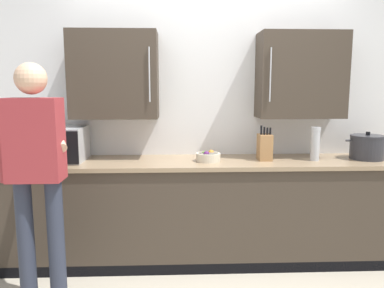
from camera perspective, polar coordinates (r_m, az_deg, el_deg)
back_wall_tiled at (r=3.41m, az=2.31°, el=6.72°), size 4.09×0.44×2.65m
counter_unit at (r=3.29m, az=2.62°, el=-10.22°), size 3.77×0.60×0.90m
microwave_oven at (r=3.36m, az=-21.25°, el=-0.02°), size 0.56×0.44×0.29m
stock_pot at (r=3.56m, az=25.33°, el=-0.43°), size 0.38×0.29×0.24m
knife_block at (r=3.24m, az=11.12°, el=-0.44°), size 0.11×0.15×0.30m
thermos_flask at (r=3.32m, az=18.42°, el=0.04°), size 0.08×0.08×0.29m
fruit_bowl at (r=3.13m, az=2.50°, el=-1.91°), size 0.21×0.21×0.09m
person_figure at (r=2.62m, az=-22.86°, el=-3.25°), size 0.44×0.57×1.67m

